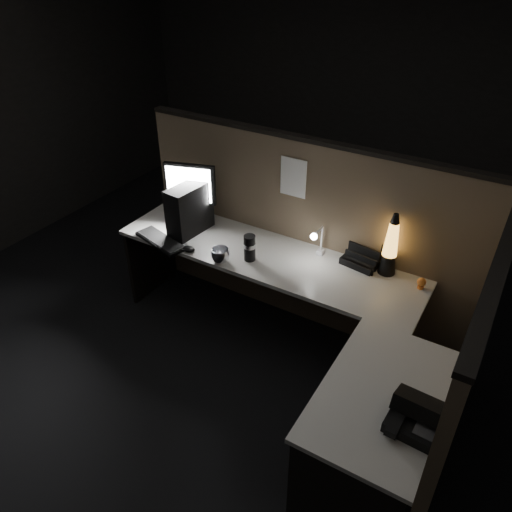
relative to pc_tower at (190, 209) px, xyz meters
The scene contains 17 objects.
floor 1.36m from the pc_tower, 35.95° to the right, with size 6.00×6.00×0.00m, color black.
room_shell 1.22m from the pc_tower, 35.95° to the right, with size 6.00×6.00×6.00m.
partition_back 0.90m from the pc_tower, 22.68° to the left, with size 2.66×0.06×1.50m, color brown.
partition_right 2.21m from the pc_tower, 12.88° to the right, with size 0.06×1.66×1.50m, color brown.
desk 1.10m from the pc_tower, 18.75° to the right, with size 2.60×1.60×0.73m.
pc_tower is the anchor object (origin of this frame).
monitor 0.16m from the pc_tower, 119.60° to the left, with size 0.39×0.18×0.51m.
keyboard 0.32m from the pc_tower, 111.30° to the right, with size 0.45×0.15×0.02m, color black.
mouse 0.34m from the pc_tower, 56.50° to the right, with size 0.10×0.07×0.04m, color black.
clip_lamp 1.01m from the pc_tower, ahead, with size 0.05×0.19×0.25m.
organizer 1.33m from the pc_tower, 11.78° to the left, with size 0.27×0.25×0.19m.
lava_lamp 1.50m from the pc_tower, ahead, with size 0.12×0.12×0.45m.
travel_mug 0.61m from the pc_tower, ahead, with size 0.09×0.09×0.20m, color black.
steel_mug 0.51m from the pc_tower, 28.25° to the right, with size 0.14×0.14×0.11m, color silver.
figurine 1.75m from the pc_tower, ahead, with size 0.06×0.06×0.06m, color orange.
pinned_paper 0.83m from the pc_tower, 23.22° to the left, with size 0.20×0.00×0.29m, color white.
desk_phone 2.21m from the pc_tower, 24.09° to the right, with size 0.27×0.29×0.16m.
Camera 1 is at (1.33, -2.02, 2.72)m, focal length 35.00 mm.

